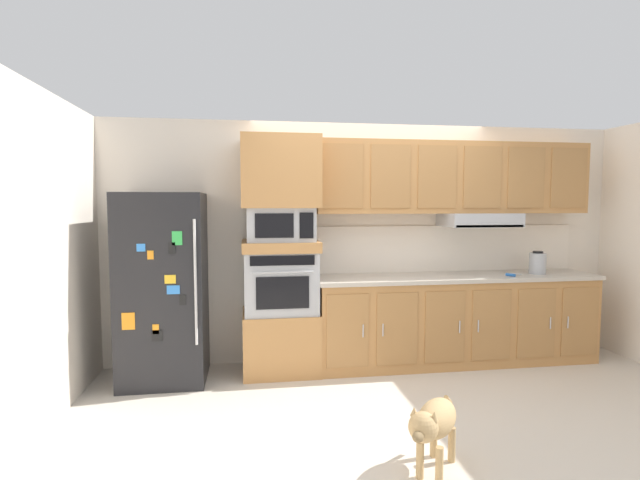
% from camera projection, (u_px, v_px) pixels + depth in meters
% --- Properties ---
extents(ground_plane, '(9.60, 9.60, 0.00)m').
position_uv_depth(ground_plane, '(399.00, 394.00, 4.14)').
color(ground_plane, beige).
extents(back_kitchen_wall, '(6.20, 0.12, 2.50)m').
position_uv_depth(back_kitchen_wall, '(368.00, 242.00, 5.14)').
color(back_kitchen_wall, silver).
rests_on(back_kitchen_wall, ground).
extents(side_panel_left, '(0.12, 7.10, 2.50)m').
position_uv_depth(side_panel_left, '(48.00, 258.00, 3.62)').
color(side_panel_left, silver).
rests_on(side_panel_left, ground).
extents(refrigerator, '(0.76, 0.73, 1.76)m').
position_uv_depth(refrigerator, '(164.00, 287.00, 4.43)').
color(refrigerator, black).
rests_on(refrigerator, ground).
extents(oven_base_cabinet, '(0.74, 0.62, 0.60)m').
position_uv_depth(oven_base_cabinet, '(281.00, 341.00, 4.71)').
color(oven_base_cabinet, '#B77F47').
rests_on(oven_base_cabinet, ground).
extents(built_in_oven, '(0.70, 0.62, 0.60)m').
position_uv_depth(built_in_oven, '(280.00, 281.00, 4.66)').
color(built_in_oven, '#A8AAAF').
rests_on(built_in_oven, oven_base_cabinet).
extents(appliance_mid_shelf, '(0.74, 0.62, 0.10)m').
position_uv_depth(appliance_mid_shelf, '(280.00, 246.00, 4.64)').
color(appliance_mid_shelf, '#B77F47').
rests_on(appliance_mid_shelf, built_in_oven).
extents(microwave, '(0.64, 0.54, 0.32)m').
position_uv_depth(microwave, '(280.00, 224.00, 4.62)').
color(microwave, '#A8AAAF').
rests_on(microwave, appliance_mid_shelf).
extents(appliance_upper_cabinet, '(0.74, 0.62, 0.68)m').
position_uv_depth(appliance_upper_cabinet, '(280.00, 173.00, 4.58)').
color(appliance_upper_cabinet, '#B77F47').
rests_on(appliance_upper_cabinet, microwave).
extents(lower_cabinet_run, '(2.91, 0.63, 0.88)m').
position_uv_depth(lower_cabinet_run, '(455.00, 320.00, 4.97)').
color(lower_cabinet_run, '#B77F47').
rests_on(lower_cabinet_run, ground).
extents(countertop_slab, '(2.95, 0.64, 0.04)m').
position_uv_depth(countertop_slab, '(456.00, 277.00, 4.94)').
color(countertop_slab, '#BCB2A3').
rests_on(countertop_slab, lower_cabinet_run).
extents(backsplash_panel, '(2.95, 0.02, 0.50)m').
position_uv_depth(backsplash_panel, '(445.00, 248.00, 5.20)').
color(backsplash_panel, white).
rests_on(backsplash_panel, countertop_slab).
extents(upper_cabinet_with_hood, '(2.91, 0.48, 0.88)m').
position_uv_depth(upper_cabinet_with_hood, '(455.00, 181.00, 4.98)').
color(upper_cabinet_with_hood, '#B77F47').
rests_on(upper_cabinet_with_hood, backsplash_panel).
extents(screwdriver, '(0.17, 0.16, 0.03)m').
position_uv_depth(screwdriver, '(511.00, 275.00, 4.85)').
color(screwdriver, blue).
rests_on(screwdriver, countertop_slab).
extents(electric_kettle, '(0.17, 0.17, 0.24)m').
position_uv_depth(electric_kettle, '(538.00, 263.00, 5.01)').
color(electric_kettle, '#A8AAAF').
rests_on(electric_kettle, countertop_slab).
extents(dog, '(0.49, 0.60, 0.49)m').
position_uv_depth(dog, '(434.00, 422.00, 2.90)').
color(dog, tan).
rests_on(dog, ground).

